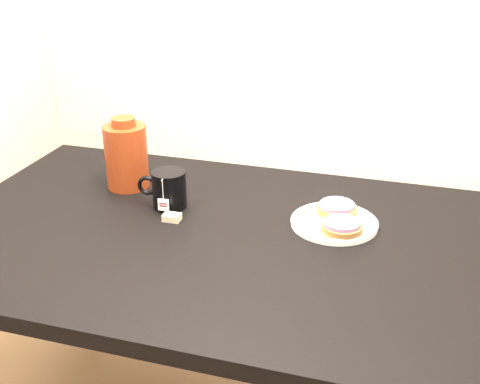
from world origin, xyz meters
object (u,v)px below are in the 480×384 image
(table, at_px, (212,260))
(bagel_front, at_px, (342,226))
(teabag_pouch, at_px, (172,217))
(bagel_package, at_px, (126,155))
(plate, at_px, (334,222))
(bagel_back, at_px, (337,208))
(mug, at_px, (168,189))

(table, bearing_deg, bagel_front, 13.04)
(teabag_pouch, height_order, bagel_package, bagel_package)
(plate, bearing_deg, bagel_back, 91.47)
(plate, xyz_separation_m, teabag_pouch, (-0.41, -0.10, 0.00))
(bagel_package, bearing_deg, table, -31.10)
(mug, xyz_separation_m, bagel_package, (-0.17, 0.09, 0.04))
(teabag_pouch, bearing_deg, bagel_package, 140.76)
(bagel_back, distance_m, mug, 0.45)
(mug, bearing_deg, bagel_front, -7.88)
(plate, bearing_deg, teabag_pouch, -166.81)
(plate, relative_size, mug, 1.59)
(bagel_front, bearing_deg, bagel_package, 169.12)
(table, distance_m, plate, 0.33)
(mug, relative_size, teabag_pouch, 3.10)
(bagel_front, bearing_deg, table, -166.96)
(plate, bearing_deg, bagel_package, 173.20)
(table, relative_size, teabag_pouch, 31.11)
(bagel_front, height_order, bagel_package, bagel_package)
(plate, xyz_separation_m, mug, (-0.45, -0.02, 0.04))
(bagel_back, distance_m, teabag_pouch, 0.43)
(table, distance_m, mug, 0.23)
(mug, xyz_separation_m, teabag_pouch, (0.04, -0.08, -0.04))
(plate, distance_m, bagel_back, 0.05)
(mug, bearing_deg, teabag_pouch, -66.82)
(bagel_front, bearing_deg, plate, 116.68)
(plate, height_order, bagel_back, bagel_back)
(bagel_package, bearing_deg, teabag_pouch, -39.24)
(table, relative_size, bagel_back, 10.57)
(table, relative_size, bagel_front, 10.37)
(table, xyz_separation_m, bagel_front, (0.31, 0.07, 0.11))
(plate, height_order, bagel_front, bagel_front)
(table, bearing_deg, bagel_back, 30.72)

